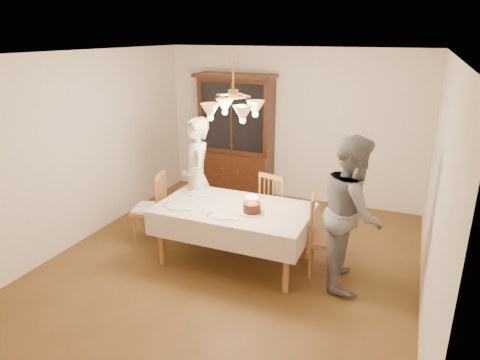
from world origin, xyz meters
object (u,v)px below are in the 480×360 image
at_px(elderly_woman, 197,179).
at_px(dining_table, 234,212).
at_px(birthday_cake, 252,208).
at_px(chair_far_side, 278,209).
at_px(china_hutch, 236,139).

bearing_deg(elderly_woman, dining_table, 22.83).
height_order(dining_table, elderly_woman, elderly_woman).
relative_size(elderly_woman, birthday_cake, 5.82).
bearing_deg(dining_table, chair_far_side, 70.78).
height_order(elderly_woman, birthday_cake, elderly_woman).
distance_m(elderly_woman, birthday_cake, 1.17).
xyz_separation_m(china_hutch, birthday_cake, (1.21, -2.34, -0.22)).
distance_m(chair_far_side, elderly_woman, 1.21).
bearing_deg(dining_table, china_hutch, 112.57).
bearing_deg(birthday_cake, dining_table, 162.65).
distance_m(china_hutch, birthday_cake, 2.64).
bearing_deg(chair_far_side, china_hutch, 131.70).
xyz_separation_m(elderly_woman, birthday_cake, (1.03, -0.54, -0.05)).
height_order(chair_far_side, birthday_cake, chair_far_side).
xyz_separation_m(dining_table, birthday_cake, (0.27, -0.09, 0.14)).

